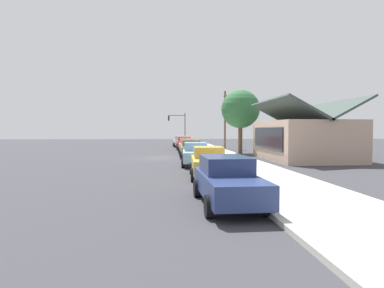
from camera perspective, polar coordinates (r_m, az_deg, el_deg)
The scene contains 14 objects.
ground_plane at distance 29.34m, azimuth -5.63°, elevation -2.42°, with size 120.00×120.00×0.00m, color #38383D.
sidewalk_curb at distance 29.75m, azimuth 5.22°, elevation -2.19°, with size 60.00×4.20×0.16m, color beige.
car_silver at distance 47.79m, azimuth -2.02°, elevation 0.46°, with size 4.53×2.20×1.59m.
car_cherry at distance 41.63m, azimuth -1.32°, elevation 0.16°, with size 4.69×2.08×1.59m.
car_coral at distance 35.39m, azimuth -0.79°, elevation -0.25°, with size 4.35×2.04×1.59m.
car_olive at distance 29.36m, azimuth -0.19°, elevation -0.81°, with size 4.54×2.06×1.59m.
car_skyblue at distance 23.11m, azimuth 0.63°, elevation -1.70°, with size 4.74×2.17×1.59m.
car_mustard at distance 17.29m, azimuth 2.91°, elevation -3.11°, with size 4.52×2.12×1.59m.
car_navy at distance 11.07m, azimuth 6.16°, elevation -6.28°, with size 4.73×2.03×1.59m.
storefront_building at distance 28.91m, azimuth 18.72°, elevation 0.89°, with size 9.77×6.39×4.98m.
shade_tree at distance 34.98m, azimuth 8.39°, elevation 5.97°, with size 4.02×4.02×6.69m.
traffic_light_main at distance 52.78m, azimuth -2.37°, elevation 3.56°, with size 0.37×2.79×5.20m.
utility_pole_wooden at distance 42.97m, azimuth 5.73°, elevation 4.37°, with size 1.80×0.24×7.50m.
fire_hydrant_red at distance 37.28m, azimuth 1.07°, elevation -0.60°, with size 0.22×0.22×0.71m.
Camera 1 is at (29.23, 0.60, 2.50)m, focal length 30.80 mm.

